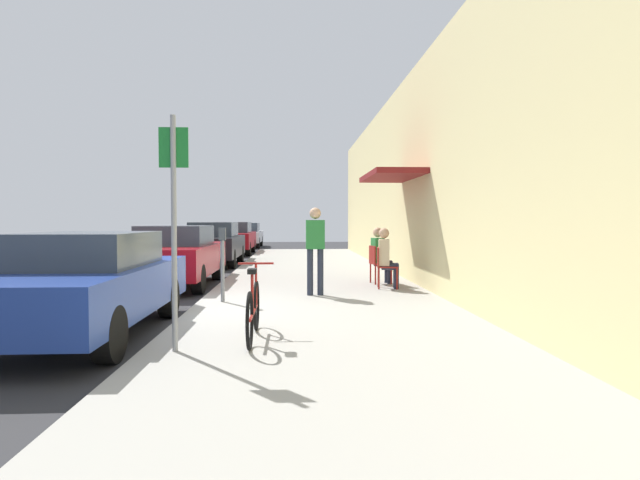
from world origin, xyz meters
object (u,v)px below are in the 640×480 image
parked_car_1 (175,255)px  seated_patron_0 (387,256)px  parked_car_2 (214,243)px  bicycle_0 (253,310)px  cafe_chair_0 (384,265)px  parking_meter (222,259)px  street_sign (174,214)px  cafe_chair_1 (378,262)px  pedestrian_standing (315,244)px  parked_car_0 (85,282)px  parked_car_4 (246,235)px  parked_car_3 (234,238)px  seated_patron_1 (380,253)px

parked_car_1 → seated_patron_0: parked_car_1 is taller
parked_car_2 → bicycle_0: 12.41m
seated_patron_0 → cafe_chair_0: bearing=172.4°
parking_meter → street_sign: street_sign is taller
seated_patron_0 → cafe_chair_1: seated_patron_0 is taller
pedestrian_standing → cafe_chair_0: bearing=32.6°
parked_car_0 → parked_car_4: (0.00, 23.83, 0.01)m
parked_car_2 → parked_car_0: bearing=-90.0°
parked_car_3 → seated_patron_0: bearing=-70.6°
bicycle_0 → pedestrian_standing: bearing=76.3°
parked_car_3 → parked_car_4: 6.35m
parked_car_1 → cafe_chair_1: (4.74, -0.68, -0.13)m
street_sign → pedestrian_standing: size_ratio=1.53×
parked_car_3 → cafe_chair_1: parked_car_3 is taller
parked_car_0 → pedestrian_standing: (3.23, 2.91, 0.39)m
bicycle_0 → seated_patron_1: seated_patron_1 is taller
parked_car_0 → cafe_chair_0: parked_car_0 is taller
parked_car_4 → pedestrian_standing: size_ratio=2.59×
parked_car_1 → pedestrian_standing: (3.23, -2.49, 0.37)m
parked_car_4 → parking_meter: size_ratio=3.33×
parked_car_0 → parked_car_4: parked_car_4 is taller
parked_car_0 → parked_car_4: 23.83m
parked_car_0 → parked_car_2: 11.35m
bicycle_0 → pedestrian_standing: (0.91, 3.75, 0.64)m
parked_car_4 → seated_patron_1: (4.80, -19.11, 0.08)m
parked_car_1 → cafe_chair_1: bearing=-8.2°
parked_car_3 → seated_patron_1: parked_car_3 is taller
parked_car_0 → parked_car_1: (0.00, 5.40, 0.02)m
parked_car_3 → cafe_chair_0: parked_car_3 is taller
parking_meter → seated_patron_0: size_ratio=1.02×
parked_car_0 → parked_car_2: parked_car_2 is taller
parked_car_2 → cafe_chair_0: size_ratio=5.06×
parked_car_1 → pedestrian_standing: pedestrian_standing is taller
parking_meter → cafe_chair_0: parking_meter is taller
parked_car_2 → seated_patron_0: parked_car_2 is taller
parked_car_0 → cafe_chair_0: size_ratio=5.06×
bicycle_0 → pedestrian_standing: 3.91m
cafe_chair_1 → seated_patron_0: bearing=-86.0°
parking_meter → street_sign: size_ratio=0.51×
parked_car_3 → parked_car_1: bearing=-90.0°
parked_car_1 → cafe_chair_1: parked_car_1 is taller
parking_meter → bicycle_0: bearing=-75.5°
pedestrian_standing → parked_car_3: bearing=102.5°
parked_car_2 → street_sign: (1.50, -12.72, 0.87)m
parked_car_1 → parked_car_4: 18.43m
street_sign → cafe_chair_0: 6.24m
cafe_chair_0 → parked_car_0: bearing=-140.7°
parking_meter → parked_car_0: bearing=-125.7°
parked_car_1 → parked_car_3: bearing=90.0°
parked_car_0 → cafe_chair_1: parked_car_0 is taller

